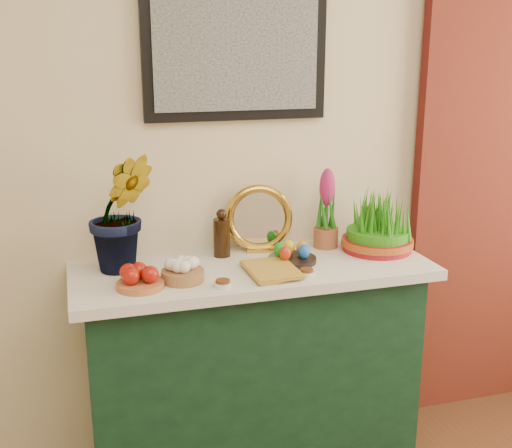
{
  "coord_description": "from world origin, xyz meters",
  "views": [
    {
      "loc": [
        -0.68,
        -0.28,
        1.72
      ],
      "look_at": [
        -0.02,
        1.95,
        1.07
      ],
      "focal_mm": 45.0,
      "sensor_mm": 36.0,
      "label": 1
    }
  ],
  "objects": [
    {
      "name": "sideboard",
      "position": [
        -0.02,
        2.0,
        0.42
      ],
      "size": [
        1.3,
        0.45,
        0.85
      ],
      "primitive_type": "cube",
      "color": "#143721",
      "rests_on": "ground"
    },
    {
      "name": "tablecloth",
      "position": [
        -0.02,
        2.0,
        0.87
      ],
      "size": [
        1.4,
        0.55,
        0.04
      ],
      "primitive_type": "cube",
      "color": "beige",
      "rests_on": "sideboard"
    },
    {
      "name": "hyacinth_green",
      "position": [
        -0.5,
        2.09,
        1.19
      ],
      "size": [
        0.31,
        0.27,
        0.6
      ],
      "primitive_type": "imported",
      "rotation": [
        0.0,
        0.0,
        0.04
      ],
      "color": "#216B18",
      "rests_on": "tablecloth"
    },
    {
      "name": "apple_bowl",
      "position": [
        -0.47,
        1.88,
        0.93
      ],
      "size": [
        0.22,
        0.22,
        0.09
      ],
      "color": "#AE5D33",
      "rests_on": "tablecloth"
    },
    {
      "name": "garlic_basket",
      "position": [
        -0.31,
        1.91,
        0.93
      ],
      "size": [
        0.21,
        0.21,
        0.09
      ],
      "color": "#A06B40",
      "rests_on": "tablecloth"
    },
    {
      "name": "vinegar_cruet",
      "position": [
        -0.11,
        2.15,
        0.98
      ],
      "size": [
        0.07,
        0.07,
        0.2
      ],
      "color": "black",
      "rests_on": "tablecloth"
    },
    {
      "name": "mirror",
      "position": [
        0.06,
        2.17,
        1.03
      ],
      "size": [
        0.29,
        0.12,
        0.28
      ],
      "color": "gold",
      "rests_on": "tablecloth"
    },
    {
      "name": "book",
      "position": [
        -0.07,
        1.89,
        0.91
      ],
      "size": [
        0.17,
        0.24,
        0.03
      ],
      "primitive_type": "imported",
      "rotation": [
        0.0,
        0.0,
        0.02
      ],
      "color": "#B78C2A",
      "rests_on": "tablecloth"
    },
    {
      "name": "spice_dish_left",
      "position": [
        -0.18,
        1.81,
        0.9
      ],
      "size": [
        0.06,
        0.06,
        0.03
      ],
      "color": "silver",
      "rests_on": "tablecloth"
    },
    {
      "name": "spice_dish_right",
      "position": [
        0.14,
        1.83,
        0.9
      ],
      "size": [
        0.06,
        0.06,
        0.03
      ],
      "color": "silver",
      "rests_on": "tablecloth"
    },
    {
      "name": "egg_plate",
      "position": [
        0.14,
        2.0,
        0.92
      ],
      "size": [
        0.21,
        0.21,
        0.08
      ],
      "color": "black",
      "rests_on": "tablecloth"
    },
    {
      "name": "hyacinth_pink",
      "position": [
        0.35,
        2.14,
        1.04
      ],
      "size": [
        0.1,
        0.1,
        0.34
      ],
      "color": "#975332",
      "rests_on": "tablecloth"
    },
    {
      "name": "wheatgrass_sabzeh",
      "position": [
        0.54,
        2.04,
        1.0
      ],
      "size": [
        0.3,
        0.3,
        0.24
      ],
      "color": "maroon",
      "rests_on": "tablecloth"
    }
  ]
}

